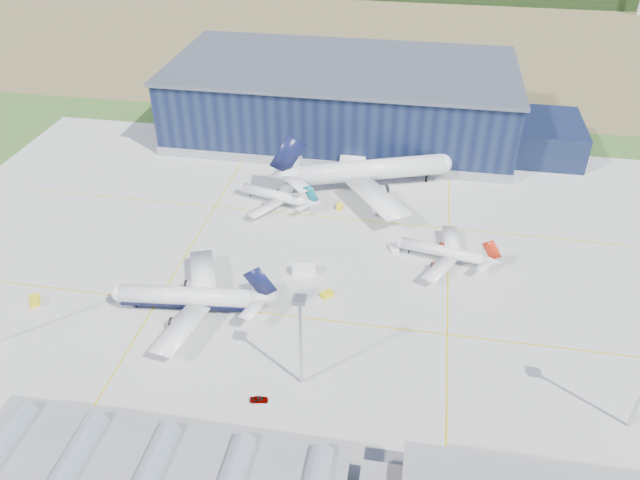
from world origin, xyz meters
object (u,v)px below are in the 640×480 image
Objects in this scene: airliner_regional at (274,190)px; car_a at (259,399)px; gse_van_a at (304,270)px; airliner_widebody at (371,160)px; gse_tug_b at (327,294)px; gse_cart_a at (394,249)px; hangar at (349,103)px; gse_tug_c at (339,207)px; light_mast_center at (300,328)px; gse_tug_a at (35,301)px; airliner_navy at (185,288)px; car_b at (444,476)px; airliner_red at (443,246)px.

car_a is at bearing 116.79° from airliner_regional.
airliner_widebody is at bearing -24.30° from gse_van_a.
gse_tug_b is 26.92m from gse_cart_a.
gse_tug_c is (4.65, -54.33, -11.00)m from hangar.
airliner_regional is 20.33m from gse_tug_c.
hangar is at bearing 93.30° from light_mast_center.
gse_tug_a is 71.15m from gse_tug_b.
hangar is at bearing -10.09° from gse_van_a.
gse_tug_a is at bearing 66.03° from airliner_regional.
gse_tug_a is at bearing 0.36° from airliner_navy.
airliner_navy is 76.37m from airliner_widebody.
airliner_navy reaches higher than gse_van_a.
airliner_widebody reaches higher than airliner_regional.
light_mast_center is 6.17× the size of gse_tug_a.
light_mast_center reaches higher than gse_tug_c.
gse_tug_a is at bearing -137.58° from gse_tug_c.
gse_cart_a is at bearing -32.95° from car_a.
gse_cart_a reaches higher than car_b.
gse_tug_b is at bearing -24.15° from car_a.
airliner_regional is at bearing 130.99° from gse_cart_a.
light_mast_center is at bearing 71.72° from airliner_red.
gse_tug_b is (69.57, 14.89, -0.12)m from gse_tug_a.
gse_tug_a is at bearing -156.37° from airliner_widebody.
light_mast_center is 32.38m from gse_tug_b.
airliner_navy is 67.11m from airliner_red.
gse_tug_b is at bearing -146.17° from gse_cart_a.
airliner_red is 9.42× the size of gse_tug_b.
gse_tug_b reaches higher than gse_cart_a.
gse_cart_a is 0.93× the size of car_b.
hangar is 38.88× the size of gse_tug_a.
gse_tug_b is 55.14m from car_b.
gse_van_a is at bearing 131.02° from airliner_regional.
light_mast_center reaches higher than car_a.
gse_tug_a is 1.25× the size of gse_cart_a.
gse_van_a is 26.47m from gse_cart_a.
car_b is (24.53, -103.00, -9.19)m from airliner_widebody.
gse_van_a is (62.23, 22.95, 0.54)m from gse_tug_a.
airliner_navy is at bearing -25.55° from gse_tug_a.
gse_tug_a is at bearing 31.42° from airliner_red.
airliner_red is 0.48× the size of airliner_widebody.
light_mast_center is 0.56× the size of airliner_navy.
gse_tug_a is (-37.67, -4.08, -5.88)m from airliner_navy.
airliner_red is 37.67m from gse_tug_c.
hangar is 41.72m from airliner_widebody.
hangar is 57.33m from airliner_regional.
airliner_regional is 9.98× the size of gse_tug_c.
light_mast_center is (7.19, -124.80, 3.82)m from hangar.
airliner_red reaches higher than car_b.
airliner_navy is 6.78× the size of gse_van_a.
gse_van_a is at bearing 30.69° from airliner_red.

